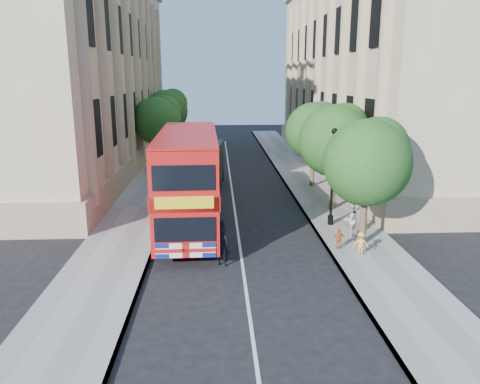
{
  "coord_description": "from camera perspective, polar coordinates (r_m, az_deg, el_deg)",
  "views": [
    {
      "loc": [
        -1.04,
        -17.65,
        7.86
      ],
      "look_at": [
        0.08,
        4.67,
        2.3
      ],
      "focal_mm": 35.0,
      "sensor_mm": 36.0,
      "label": 1
    }
  ],
  "objects": [
    {
      "name": "child_b",
      "position": [
        21.51,
        14.52,
        -6.08
      ],
      "size": [
        0.75,
        0.52,
        1.06
      ],
      "primitive_type": "imported",
      "rotation": [
        0.0,
        0.0,
        2.94
      ],
      "color": "gold",
      "rests_on": "pavement_right"
    },
    {
      "name": "tree_right_mid",
      "position": [
        27.77,
        11.58,
        6.62
      ],
      "size": [
        4.2,
        4.2,
        6.37
      ],
      "color": "#473828",
      "rests_on": "ground"
    },
    {
      "name": "double_decker_bus",
      "position": [
        24.24,
        -6.28,
        1.75
      ],
      "size": [
        3.15,
        10.91,
        5.01
      ],
      "rotation": [
        0.0,
        0.0,
        0.02
      ],
      "color": "#B20E0C",
      "rests_on": "ground"
    },
    {
      "name": "pavement_right",
      "position": [
        29.52,
        10.54,
        -1.6
      ],
      "size": [
        3.5,
        80.0,
        0.12
      ],
      "primitive_type": "cube",
      "color": "gray",
      "rests_on": "ground"
    },
    {
      "name": "ground",
      "position": [
        19.35,
        0.46,
        -10.0
      ],
      "size": [
        120.0,
        120.0,
        0.0
      ],
      "primitive_type": "plane",
      "color": "black",
      "rests_on": "ground"
    },
    {
      "name": "tree_right_near",
      "position": [
        22.09,
        15.36,
        4.06
      ],
      "size": [
        4.0,
        4.0,
        6.08
      ],
      "color": "#473828",
      "rests_on": "ground"
    },
    {
      "name": "building_right",
      "position": [
        44.23,
        17.33,
        14.84
      ],
      "size": [
        12.0,
        38.0,
        18.0
      ],
      "primitive_type": "cube",
      "color": "tan",
      "rests_on": "ground"
    },
    {
      "name": "police_constable",
      "position": [
        19.91,
        -2.2,
        -6.57
      ],
      "size": [
        0.75,
        0.64,
        1.75
      ],
      "primitive_type": "imported",
      "rotation": [
        0.0,
        0.0,
        2.72
      ],
      "color": "black",
      "rests_on": "ground"
    },
    {
      "name": "tree_left_back",
      "position": [
        48.04,
        -8.88,
        10.04
      ],
      "size": [
        4.2,
        4.2,
        6.65
      ],
      "color": "#473828",
      "rests_on": "ground"
    },
    {
      "name": "building_left",
      "position": [
        43.58,
        -20.59,
        14.61
      ],
      "size": [
        12.0,
        38.0,
        18.0
      ],
      "primitive_type": "cube",
      "color": "tan",
      "rests_on": "ground"
    },
    {
      "name": "lamp_post",
      "position": [
        24.99,
        11.19,
        1.34
      ],
      "size": [
        0.32,
        0.32,
        5.16
      ],
      "color": "black",
      "rests_on": "pavement_right"
    },
    {
      "name": "child_a",
      "position": [
        22.03,
        11.98,
        -5.57
      ],
      "size": [
        0.57,
        0.24,
        0.97
      ],
      "primitive_type": "imported",
      "rotation": [
        0.0,
        0.0,
        3.13
      ],
      "color": "#D35025",
      "rests_on": "pavement_right"
    },
    {
      "name": "woman_pedestrian",
      "position": [
        23.71,
        13.3,
        -3.32
      ],
      "size": [
        1.03,
        0.96,
        1.69
      ],
      "primitive_type": "imported",
      "rotation": [
        0.0,
        0.0,
        3.66
      ],
      "color": "beige",
      "rests_on": "pavement_right"
    },
    {
      "name": "tree_right_far",
      "position": [
        33.59,
        9.05,
        7.73
      ],
      "size": [
        4.0,
        4.0,
        6.15
      ],
      "color": "#473828",
      "rests_on": "ground"
    },
    {
      "name": "tree_left_far",
      "position": [
        40.13,
        -10.02,
        8.87
      ],
      "size": [
        4.0,
        4.0,
        6.3
      ],
      "color": "#473828",
      "rests_on": "ground"
    },
    {
      "name": "pavement_left",
      "position": [
        29.11,
        -12.08,
        -1.89
      ],
      "size": [
        3.5,
        80.0,
        0.12
      ],
      "primitive_type": "cube",
      "color": "gray",
      "rests_on": "ground"
    },
    {
      "name": "box_van",
      "position": [
        34.27,
        -4.12,
        3.27
      ],
      "size": [
        2.66,
        5.6,
        3.11
      ],
      "rotation": [
        0.0,
        0.0,
        -0.08
      ],
      "color": "black",
      "rests_on": "ground"
    }
  ]
}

